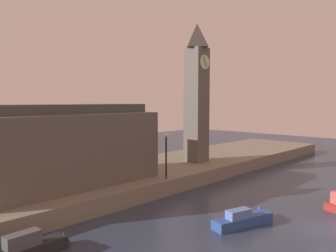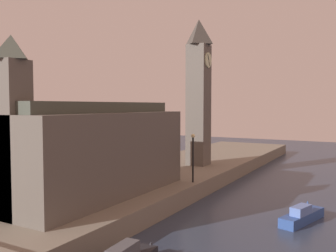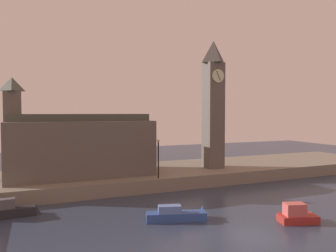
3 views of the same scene
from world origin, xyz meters
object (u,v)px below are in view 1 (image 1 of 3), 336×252
clock_tower (197,91)px  boat_barge_dark (36,246)px  streetlamp (166,151)px  parliament_hall (63,146)px  boat_tour_blue (246,218)px

clock_tower → boat_barge_dark: bearing=-163.1°
streetlamp → boat_barge_dark: 15.31m
clock_tower → streetlamp: bearing=-158.2°
parliament_hall → streetlamp: bearing=-31.7°
clock_tower → parliament_hall: size_ratio=1.04×
clock_tower → boat_barge_dark: size_ratio=3.55×
streetlamp → boat_tour_blue: 10.49m
clock_tower → boat_barge_dark: clock_tower is taller
parliament_hall → boat_tour_blue: 16.49m
parliament_hall → streetlamp: 9.38m
streetlamp → parliament_hall: bearing=148.3°
parliament_hall → boat_barge_dark: bearing=-127.8°
clock_tower → boat_barge_dark: 26.41m
boat_tour_blue → boat_barge_dark: size_ratio=1.18×
boat_barge_dark → streetlamp: bearing=13.6°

